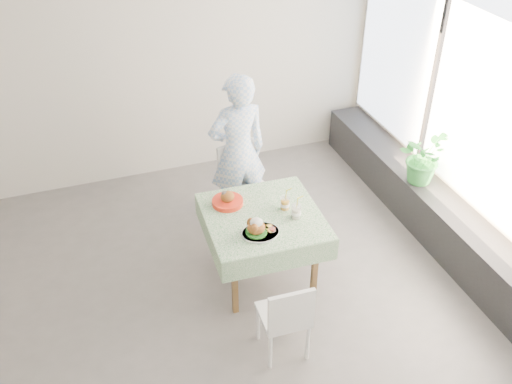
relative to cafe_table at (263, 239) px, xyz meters
name	(u,v)px	position (x,y,z in m)	size (l,w,h in m)	color
floor	(183,315)	(-0.86, -0.26, -0.46)	(6.00, 6.00, 0.00)	#595654
ceiling	(150,5)	(-0.86, -0.26, 2.34)	(6.00, 6.00, 0.00)	white
wall_back	(121,69)	(-0.86, 2.24, 0.94)	(6.00, 0.02, 2.80)	beige
wall_right	(493,127)	(2.14, -0.26, 0.94)	(0.02, 5.00, 2.80)	beige
window_pane	(497,102)	(2.11, -0.26, 1.19)	(0.01, 4.80, 2.18)	#D1E0F9
window_ledge	(450,230)	(1.94, -0.26, -0.21)	(0.40, 4.80, 0.50)	black
cafe_table	(263,239)	(0.00, 0.00, 0.00)	(1.08, 1.08, 0.74)	brown
chair_far	(245,201)	(0.11, 0.87, -0.18)	(0.53, 0.53, 0.92)	white
chair_near	(283,329)	(-0.15, -0.92, -0.21)	(0.39, 0.39, 0.80)	white
diner	(238,152)	(0.07, 0.95, 0.40)	(0.63, 0.41, 1.72)	#93BBEC
main_dish	(258,229)	(-0.13, -0.25, 0.34)	(0.34, 0.34, 0.17)	white
juice_cup_orange	(285,204)	(0.22, 0.02, 0.34)	(0.09, 0.09, 0.26)	white
juice_cup_lemonade	(296,212)	(0.27, -0.13, 0.34)	(0.09, 0.09, 0.26)	white
second_dish	(228,200)	(-0.25, 0.27, 0.32)	(0.29, 0.29, 0.14)	red
potted_plant	(422,157)	(1.90, 0.34, 0.32)	(0.51, 0.44, 0.57)	#297B34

